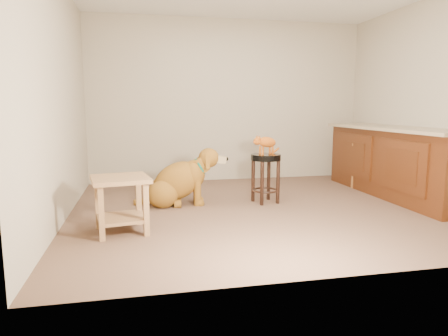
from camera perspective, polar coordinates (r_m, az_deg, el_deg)
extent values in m
cube|color=brown|center=(4.84, 5.82, -5.73)|extent=(4.50, 4.00, 0.01)
cube|color=#A69C86|center=(6.62, 0.67, 9.54)|extent=(4.50, 0.04, 2.60)
cube|color=#A69C86|center=(2.85, 18.70, 10.24)|extent=(4.50, 0.04, 2.60)
cube|color=#A69C86|center=(4.54, -22.51, 9.29)|extent=(0.04, 4.00, 2.60)
cube|color=#A69C86|center=(5.79, 28.03, 8.66)|extent=(0.04, 4.00, 2.60)
cube|color=#4B230D|center=(5.89, 23.34, 0.65)|extent=(0.60, 2.50, 0.90)
cube|color=gray|center=(5.83, 23.38, 5.21)|extent=(0.70, 2.56, 0.04)
cube|color=black|center=(5.98, 23.43, -3.14)|extent=(0.52, 2.50, 0.10)
cube|color=#4B230D|center=(5.26, 24.02, 0.27)|extent=(0.02, 0.90, 0.62)
cube|color=#4B230D|center=(6.18, 18.07, 1.74)|extent=(0.02, 0.90, 0.62)
cube|color=#3D1B0A|center=(5.26, 23.92, 0.27)|extent=(0.02, 0.60, 0.40)
cube|color=#3D1B0A|center=(6.17, 17.98, 1.74)|extent=(0.02, 0.60, 0.40)
cylinder|color=black|center=(5.24, 6.39, -1.59)|extent=(0.05, 0.05, 0.54)
cylinder|color=black|center=(5.12, 4.17, -1.79)|extent=(0.05, 0.05, 0.54)
cylinder|color=black|center=(5.04, 7.72, -2.01)|extent=(0.05, 0.05, 0.54)
cylinder|color=black|center=(4.93, 5.45, -2.23)|extent=(0.05, 0.05, 0.54)
torus|color=black|center=(5.10, 5.91, -3.17)|extent=(0.38, 0.38, 0.03)
cylinder|color=black|center=(5.03, 5.99, 1.55)|extent=(0.38, 0.38, 0.07)
cube|color=brown|center=(6.58, 19.93, 0.46)|extent=(0.05, 0.05, 0.64)
cube|color=brown|center=(6.52, 17.45, 0.50)|extent=(0.05, 0.05, 0.64)
cube|color=brown|center=(6.30, 20.59, 0.08)|extent=(0.05, 0.05, 0.64)
cube|color=brown|center=(6.23, 18.00, 0.12)|extent=(0.05, 0.05, 0.64)
cube|color=brown|center=(6.37, 19.14, 3.30)|extent=(0.46, 0.46, 0.04)
cube|color=olive|center=(4.20, -12.09, -4.56)|extent=(0.06, 0.06, 0.50)
cube|color=olive|center=(4.16, -17.59, -4.92)|extent=(0.06, 0.06, 0.50)
cube|color=olive|center=(3.82, -11.06, -5.88)|extent=(0.06, 0.06, 0.50)
cube|color=olive|center=(3.77, -17.13, -6.30)|extent=(0.06, 0.06, 0.50)
cube|color=olive|center=(3.92, -14.62, -1.53)|extent=(0.61, 0.61, 0.04)
cube|color=olive|center=(4.01, -14.41, -6.93)|extent=(0.51, 0.51, 0.03)
ellipsoid|color=brown|center=(5.14, -8.62, -3.12)|extent=(0.40, 0.34, 0.34)
ellipsoid|color=brown|center=(4.87, -8.75, -3.77)|extent=(0.40, 0.34, 0.34)
cylinder|color=brown|center=(5.18, -6.60, -4.29)|extent=(0.09, 0.11, 0.11)
cylinder|color=brown|center=(4.88, -6.62, -5.12)|extent=(0.09, 0.11, 0.11)
ellipsoid|color=brown|center=(4.98, -6.66, -1.86)|extent=(0.80, 0.47, 0.69)
ellipsoid|color=brown|center=(4.96, -4.37, -0.87)|extent=(0.31, 0.34, 0.35)
cylinder|color=brown|center=(5.09, -3.91, -2.67)|extent=(0.10, 0.10, 0.40)
cylinder|color=brown|center=(4.91, -3.82, -3.11)|extent=(0.10, 0.10, 0.40)
sphere|color=brown|center=(5.13, -3.53, -4.57)|extent=(0.11, 0.11, 0.11)
sphere|color=brown|center=(4.95, -3.43, -5.07)|extent=(0.11, 0.11, 0.11)
cylinder|color=brown|center=(4.95, -3.41, 0.35)|extent=(0.27, 0.20, 0.25)
ellipsoid|color=brown|center=(4.95, -2.20, 1.46)|extent=(0.28, 0.25, 0.24)
cube|color=#99855F|center=(4.96, -0.62, 1.24)|extent=(0.18, 0.11, 0.11)
sphere|color=black|center=(4.97, 0.29, 1.31)|extent=(0.06, 0.06, 0.06)
cube|color=brown|center=(5.06, -2.52, 1.25)|extent=(0.06, 0.07, 0.18)
cube|color=brown|center=(4.84, -2.35, 0.92)|extent=(0.06, 0.07, 0.18)
torus|color=#0A5241|center=(4.95, -3.41, 0.23)|extent=(0.16, 0.24, 0.21)
cylinder|color=#D8BF4C|center=(4.97, -2.79, -0.60)|extent=(0.01, 0.05, 0.05)
cylinder|color=brown|center=(5.10, -11.00, -4.67)|extent=(0.32, 0.15, 0.07)
ellipsoid|color=#93430E|center=(5.02, 6.16, 3.70)|extent=(0.28, 0.18, 0.16)
cylinder|color=#93430E|center=(5.02, 5.17, 2.55)|extent=(0.03, 0.03, 0.10)
sphere|color=#93430E|center=(5.03, 5.16, 2.10)|extent=(0.03, 0.03, 0.03)
cylinder|color=#93430E|center=(4.96, 5.57, 2.47)|extent=(0.03, 0.03, 0.10)
sphere|color=#93430E|center=(4.97, 5.56, 2.02)|extent=(0.03, 0.03, 0.03)
cylinder|color=#93430E|center=(5.09, 6.56, 2.61)|extent=(0.03, 0.03, 0.10)
sphere|color=#93430E|center=(5.10, 6.55, 2.17)|extent=(0.03, 0.03, 0.03)
cylinder|color=#93430E|center=(5.03, 6.97, 2.53)|extent=(0.03, 0.03, 0.10)
sphere|color=#93430E|center=(5.04, 6.96, 2.09)|extent=(0.03, 0.03, 0.03)
sphere|color=#93430E|center=(4.95, 4.79, 3.84)|extent=(0.10, 0.10, 0.10)
sphere|color=#93430E|center=(4.93, 4.38, 3.72)|extent=(0.04, 0.04, 0.04)
sphere|color=brown|center=(4.93, 4.23, 3.71)|extent=(0.01, 0.01, 0.01)
cone|color=#93430E|center=(4.98, 4.72, 4.46)|extent=(0.05, 0.05, 0.05)
cone|color=#C66B60|center=(4.98, 4.70, 4.42)|extent=(0.03, 0.03, 0.03)
cone|color=#93430E|center=(4.93, 5.05, 4.41)|extent=(0.05, 0.05, 0.05)
cone|color=#C66B60|center=(4.93, 5.03, 4.38)|extent=(0.03, 0.03, 0.03)
cylinder|color=#93430E|center=(5.13, 7.20, 2.34)|extent=(0.17, 0.14, 0.09)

